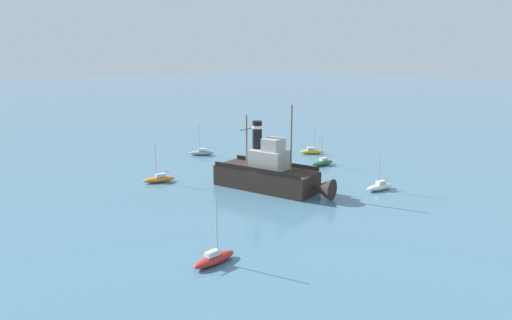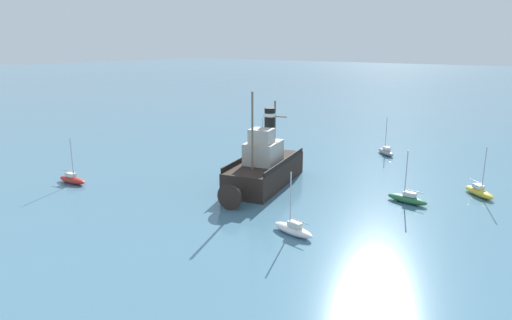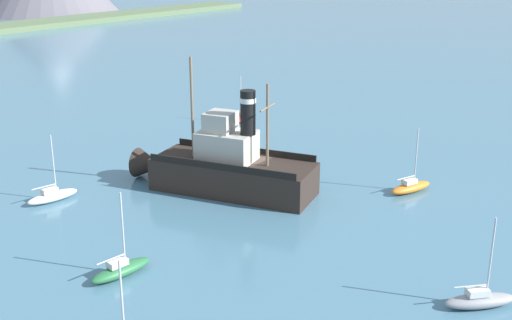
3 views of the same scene
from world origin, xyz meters
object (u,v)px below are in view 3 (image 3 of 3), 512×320
Objects in this scene: sailboat_orange at (411,187)px; sailboat_grey at (480,299)px; sailboat_white at (52,196)px; sailboat_red at (242,118)px; old_tugboat at (226,167)px; sailboat_green at (121,269)px.

sailboat_orange is 16.08m from sailboat_grey.
sailboat_red is at bearing 6.42° from sailboat_white.
old_tugboat reaches higher than sailboat_green.
sailboat_white is 25.76m from sailboat_red.
sailboat_grey is at bearing -143.44° from sailboat_orange.
sailboat_orange is 1.00× the size of sailboat_red.
sailboat_green is 1.00× the size of sailboat_red.
old_tugboat is at bearing 125.88° from sailboat_orange.
sailboat_white is 1.00× the size of sailboat_grey.
sailboat_white is at bearing 70.03° from sailboat_green.
sailboat_orange and sailboat_grey have the same top height.
sailboat_white is at bearing 137.07° from old_tugboat.
sailboat_green is 1.00× the size of sailboat_orange.
sailboat_grey is (-12.92, -9.58, 0.00)m from sailboat_orange.
old_tugboat reaches higher than sailboat_orange.
sailboat_grey is at bearing -81.56° from sailboat_white.
old_tugboat is 3.02× the size of sailboat_white.
sailboat_green is at bearing -164.48° from old_tugboat.
sailboat_red is (21.25, 32.17, 0.00)m from sailboat_grey.
sailboat_white is 26.20m from sailboat_orange.
sailboat_white is at bearing -173.58° from sailboat_red.
sailboat_orange is (8.07, -11.16, -1.40)m from old_tugboat.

